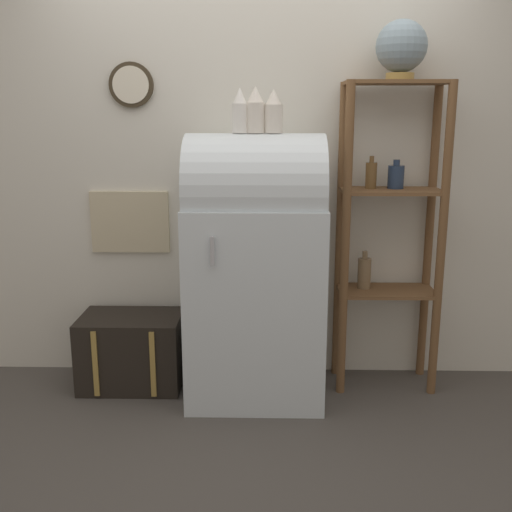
{
  "coord_description": "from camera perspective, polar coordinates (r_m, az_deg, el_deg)",
  "views": [
    {
      "loc": [
        0.07,
        -3.08,
        1.63
      ],
      "look_at": [
        0.0,
        0.23,
        0.84
      ],
      "focal_mm": 42.0,
      "sensor_mm": 36.0,
      "label": 1
    }
  ],
  "objects": [
    {
      "name": "shelf_unit",
      "position": [
        3.57,
        12.5,
        3.2
      ],
      "size": [
        0.59,
        0.32,
        1.8
      ],
      "color": "brown",
      "rests_on": "ground_plane"
    },
    {
      "name": "vase_right",
      "position": [
        3.31,
        1.69,
        13.48
      ],
      "size": [
        0.1,
        0.1,
        0.23
      ],
      "color": "silver",
      "rests_on": "refrigerator"
    },
    {
      "name": "wall_back",
      "position": [
        3.66,
        -0.03,
        9.11
      ],
      "size": [
        7.0,
        0.09,
        2.7
      ],
      "color": "silver",
      "rests_on": "ground_plane"
    },
    {
      "name": "refrigerator",
      "position": [
        3.41,
        -0.06,
        -0.86
      ],
      "size": [
        0.77,
        0.68,
        1.52
      ],
      "color": "silver",
      "rests_on": "ground_plane"
    },
    {
      "name": "vase_center",
      "position": [
        3.31,
        -0.02,
        13.61
      ],
      "size": [
        0.11,
        0.11,
        0.25
      ],
      "color": "silver",
      "rests_on": "refrigerator"
    },
    {
      "name": "ground_plane",
      "position": [
        3.48,
        -0.15,
        -14.41
      ],
      "size": [
        12.0,
        12.0,
        0.0
      ],
      "primitive_type": "plane",
      "color": "#4C4742"
    },
    {
      "name": "vase_left",
      "position": [
        3.31,
        -1.54,
        13.55
      ],
      "size": [
        0.09,
        0.09,
        0.24
      ],
      "color": "white",
      "rests_on": "refrigerator"
    },
    {
      "name": "suitcase_trunk",
      "position": [
        3.76,
        -11.74,
        -8.82
      ],
      "size": [
        0.61,
        0.41,
        0.44
      ],
      "color": "black",
      "rests_on": "ground_plane"
    },
    {
      "name": "globe",
      "position": [
        3.53,
        13.68,
        18.75
      ],
      "size": [
        0.28,
        0.28,
        0.32
      ],
      "color": "#AD8942",
      "rests_on": "shelf_unit"
    }
  ]
}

